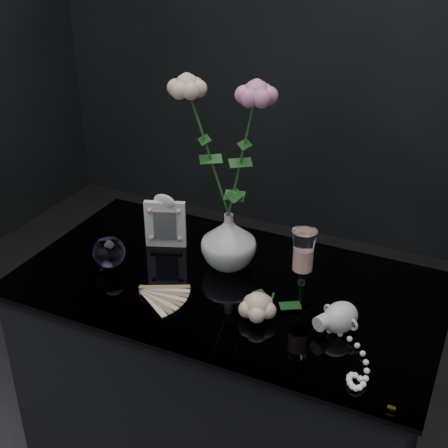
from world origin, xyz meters
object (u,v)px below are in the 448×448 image
at_px(paperweight, 109,252).
at_px(pearl_jar, 341,316).
at_px(loose_rose, 258,306).
at_px(wine_glass, 302,267).
at_px(picture_frame, 165,220).
at_px(vase, 229,240).

bearing_deg(paperweight, pearl_jar, -0.41).
height_order(loose_rose, pearl_jar, pearl_jar).
relative_size(wine_glass, paperweight, 2.25).
relative_size(picture_frame, pearl_jar, 0.62).
distance_m(vase, wine_glass, 0.24).
bearing_deg(loose_rose, pearl_jar, 11.05).
relative_size(vase, wine_glass, 0.78).
bearing_deg(loose_rose, vase, 130.31).
distance_m(paperweight, pearl_jar, 0.61).
height_order(vase, paperweight, vase).
distance_m(picture_frame, loose_rose, 0.41).
relative_size(vase, paperweight, 1.76).
height_order(picture_frame, pearl_jar, picture_frame).
relative_size(picture_frame, loose_rose, 0.82).
bearing_deg(picture_frame, loose_rose, -50.11).
xyz_separation_m(paperweight, pearl_jar, (0.61, -0.00, -0.01)).
height_order(wine_glass, picture_frame, wine_glass).
xyz_separation_m(vase, wine_glass, (0.22, -0.07, 0.02)).
relative_size(paperweight, loose_rose, 0.45).
bearing_deg(vase, pearl_jar, -22.51).
relative_size(vase, picture_frame, 0.96).
bearing_deg(picture_frame, wine_glass, -33.53).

